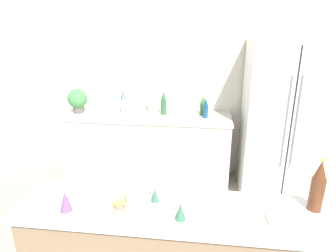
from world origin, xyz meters
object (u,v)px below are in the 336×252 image
Objects in this scene: back_bottle_1 at (123,102)px; back_bottle_0 at (206,108)px; potted_plant at (78,100)px; paper_towel_roll at (97,104)px; back_bottle_2 at (203,106)px; wise_man_figurine_blue at (65,200)px; back_bottle_3 at (152,102)px; back_bottle_4 at (164,103)px; refrigerator at (283,120)px; wine_bottle at (318,186)px; camel_figurine at (120,203)px; back_bottle_5 at (123,105)px; wise_man_figurine_purple at (180,210)px; fruit_bowl at (287,219)px; wise_man_figurine_crimson at (155,194)px.

back_bottle_0 is at bearing -6.63° from back_bottle_1.
potted_plant reaches higher than paper_towel_roll.
wise_man_figurine_blue is (-0.75, -2.27, 0.03)m from back_bottle_2.
back_bottle_4 is at bearing -10.70° from back_bottle_3.
refrigerator is 5.83× the size of back_bottle_3.
wine_bottle reaches higher than camel_figurine.
back_bottle_0 is 2.04m from wine_bottle.
paper_towel_roll is 0.70m from back_bottle_3.
back_bottle_5 is (0.03, -0.12, -0.01)m from back_bottle_1.
back_bottle_3 is (0.95, 0.09, -0.02)m from potted_plant.
wise_man_figurine_blue is 1.18× the size of wise_man_figurine_purple.
back_bottle_4 reaches higher than wise_man_figurine_blue.
refrigerator is 6.05× the size of back_bottle_4.
back_bottle_1 is 2.68m from fruit_bowl.
back_bottle_2 reaches higher than wise_man_figurine_blue.
back_bottle_4 is 2.48× the size of wise_man_figurine_crimson.
paper_towel_roll is at bearing 178.31° from back_bottle_0.
back_bottle_4 is at bearing -173.98° from back_bottle_2.
paper_towel_roll is at bearing -176.86° from back_bottle_4.
back_bottle_1 is at bearing 104.79° from camel_figurine.
wise_man_figurine_purple is at bearing -55.04° from potted_plant.
potted_plant is 1.33× the size of paper_towel_roll.
paper_towel_roll is at bearing 105.25° from wise_man_figurine_blue.
fruit_bowl is 0.92m from camel_figurine.
back_bottle_1 is 0.12m from back_bottle_5.
back_bottle_5 is at bearing -170.91° from back_bottle_4.
paper_towel_roll is at bearing -165.41° from back_bottle_1.
potted_plant is 2.41m from wise_man_figurine_crimson.
fruit_bowl is at bearing 1.97° from wise_man_figurine_blue.
back_bottle_5 is at bearing 130.58° from wine_bottle.
refrigerator is at bearing 63.89° from wise_man_figurine_purple.
back_bottle_1 is at bearing 176.13° from back_bottle_4.
back_bottle_5 is (-0.50, -0.08, -0.01)m from back_bottle_4.
wine_bottle reaches higher than back_bottle_0.
camel_figurine is 0.86× the size of wise_man_figurine_purple.
fruit_bowl is (0.98, -2.17, -0.05)m from back_bottle_4.
back_bottle_4 reaches higher than wise_man_figurine_crimson.
potted_plant is 1.22× the size of back_bottle_0.
potted_plant is at bearing 124.96° from wise_man_figurine_purple.
potted_plant is at bearing 178.21° from back_bottle_5.
back_bottle_2 is at bearing 0.92° from back_bottle_1.
back_bottle_2 is (-0.94, 0.17, 0.10)m from refrigerator.
camel_figurine is at bearing -100.94° from back_bottle_2.
back_bottle_3 is at bearing 169.30° from back_bottle_4.
wine_bottle reaches higher than back_bottle_3.
back_bottle_1 is at bearing 112.57° from wise_man_figurine_purple.
wine_bottle is at bearing -40.86° from potted_plant.
back_bottle_2 is 2.28m from fruit_bowl.
potted_plant is at bearing -175.95° from back_bottle_2.
wine_bottle reaches higher than wise_man_figurine_blue.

